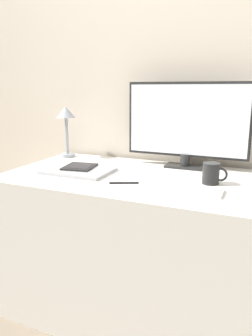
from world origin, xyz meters
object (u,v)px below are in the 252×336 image
laptop (79,170)px  coffee_mug (211,173)px  desk_lamp (66,120)px  pen (124,183)px  ereader (80,167)px  monitor (187,123)px  keyboard (184,189)px

laptop → coffee_mug: bearing=4.8°
desk_lamp → laptop: bearing=-48.9°
laptop → pen: laptop is taller
coffee_mug → ereader: bearing=-177.7°
laptop → desk_lamp: (-0.27, 0.31, 0.22)m
monitor → coffee_mug: size_ratio=5.89×
laptop → ereader: ereader is taller
ereader → pen: bearing=-22.6°
ereader → coffee_mug: coffee_mug is taller
monitor → laptop: size_ratio=1.94×
desk_lamp → monitor: bearing=0.9°
monitor → coffee_mug: (0.19, -0.27, -0.20)m
monitor → desk_lamp: size_ratio=2.11×
monitor → keyboard: (0.09, -0.41, -0.24)m
coffee_mug → pen: bearing=-156.5°
keyboard → ereader: (-0.59, 0.12, 0.02)m
monitor → coffee_mug: monitor is taller
desk_lamp → pen: 0.75m
laptop → ereader: bearing=110.1°
desk_lamp → coffee_mug: size_ratio=2.80×
ereader → laptop: bearing=-69.9°
keyboard → coffee_mug: size_ratio=2.93×
monitor → keyboard: bearing=-77.1°
ereader → keyboard: bearing=-11.3°
keyboard → ereader: bearing=168.7°
laptop → pen: bearing=-18.6°
ereader → coffee_mug: (0.68, 0.03, 0.03)m
coffee_mug → laptop: bearing=-175.2°
monitor → ereader: monitor is taller
keyboard → desk_lamp: 0.97m
keyboard → pen: (-0.27, -0.01, -0.00)m
monitor → ereader: bearing=-149.1°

